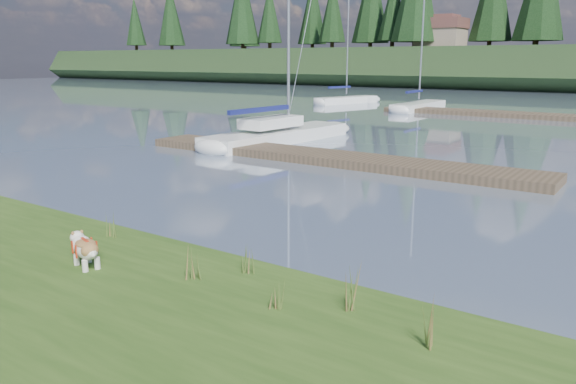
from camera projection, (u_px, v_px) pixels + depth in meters
The scene contains 16 objects.
ground at pixel (551, 119), 35.36m from camera, with size 200.00×200.00×0.00m, color gray.
bulldog at pixel (85, 248), 9.17m from camera, with size 0.89×0.51×0.52m.
sailboat_main at pixel (288, 131), 25.95m from camera, with size 2.54×9.57×13.54m.
dock_near at pixel (325, 157), 20.72m from camera, with size 16.00×2.00×0.30m, color #4C3D2C.
sailboat_bg_0 at pixel (351, 99), 48.14m from camera, with size 3.40×7.07×10.24m.
sailboat_bg_1 at pixel (422, 105), 42.18m from camera, with size 1.68×7.78×11.60m.
weed_0 at pixel (193, 263), 8.65m from camera, with size 0.17×0.14×0.64m.
weed_1 at pixel (247, 260), 8.90m from camera, with size 0.17×0.14×0.51m.
weed_2 at pixel (351, 289), 7.51m from camera, with size 0.17×0.14×0.76m.
weed_3 at pixel (109, 226), 10.67m from camera, with size 0.17×0.14×0.54m.
weed_4 at pixel (276, 295), 7.65m from camera, with size 0.17×0.14×0.46m.
weed_5 at pixel (426, 325), 6.56m from camera, with size 0.17×0.14×0.70m.
mud_lip at pixel (212, 266), 10.04m from camera, with size 60.00×0.50×0.14m, color #33281C.
conifer_0 at pixel (242, 3), 92.49m from camera, with size 5.72×5.72×14.15m.
conifer_1 at pixel (333, 9), 87.70m from camera, with size 4.40×4.40×11.30m.
house_0 at pixel (441, 32), 77.86m from camera, with size 6.30×5.30×4.65m.
Camera 1 is at (6.50, -8.62, 3.67)m, focal length 35.00 mm.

